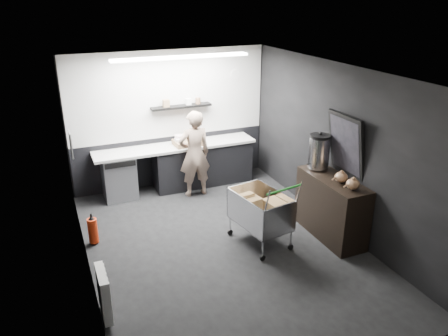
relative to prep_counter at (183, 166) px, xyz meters
name	(u,v)px	position (x,y,z in m)	size (l,w,h in m)	color
floor	(224,247)	(-0.14, -2.42, -0.46)	(5.50, 5.50, 0.00)	black
ceiling	(224,73)	(-0.14, -2.42, 2.24)	(5.50, 5.50, 0.00)	silver
wall_back	(170,119)	(-0.14, 0.33, 0.89)	(5.50, 5.50, 0.00)	black
wall_front	(340,271)	(-0.14, -5.17, 0.89)	(5.50, 5.50, 0.00)	black
wall_left	(80,189)	(-2.14, -2.42, 0.89)	(5.50, 5.50, 0.00)	black
wall_right	(338,149)	(1.86, -2.42, 0.89)	(5.50, 5.50, 0.00)	black
kitchen_wall_panel	(169,94)	(-0.14, 0.31, 1.39)	(3.95, 0.02, 1.70)	silver
dado_panel	(172,159)	(-0.14, 0.31, 0.04)	(3.95, 0.02, 1.00)	black
floating_shelf	(181,106)	(0.06, 0.20, 1.16)	(1.20, 0.22, 0.04)	black
wall_clock	(235,74)	(1.26, 0.30, 1.69)	(0.20, 0.20, 0.03)	white
poster	(71,144)	(-2.12, -1.12, 1.09)	(0.02, 0.30, 0.40)	white
poster_red_band	(71,140)	(-2.11, -1.12, 1.16)	(0.01, 0.22, 0.10)	red
radiator	(104,294)	(-2.08, -3.32, -0.11)	(0.10, 0.50, 0.60)	white
ceiling_strip	(181,57)	(-0.14, -0.57, 2.21)	(2.40, 0.20, 0.04)	white
prep_counter	(183,166)	(0.00, 0.00, 0.00)	(3.20, 0.61, 0.90)	black
person	(195,154)	(0.09, -0.45, 0.39)	(0.62, 0.40, 1.69)	#BDAA95
shopping_cart	(260,212)	(0.44, -2.51, 0.09)	(0.78, 1.13, 1.14)	silver
sideboard	(331,199)	(1.61, -2.71, 0.17)	(0.57, 1.34, 2.01)	black
fire_extinguisher	(93,230)	(-1.99, -1.53, -0.21)	(0.15, 0.15, 0.50)	red
cardboard_box	(187,142)	(0.08, -0.05, 0.49)	(0.51, 0.39, 0.10)	olive
pink_tub	(180,140)	(-0.05, 0.00, 0.54)	(0.20, 0.20, 0.20)	silver
white_container	(180,142)	(-0.07, -0.05, 0.52)	(0.18, 0.14, 0.16)	white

